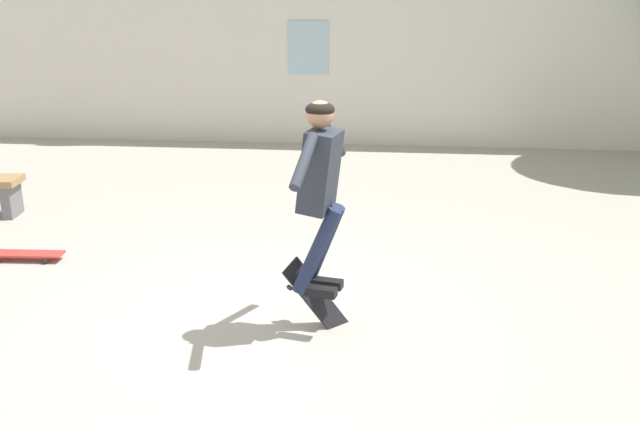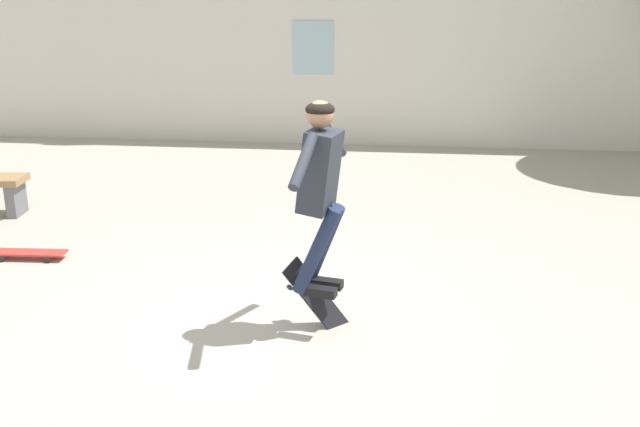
% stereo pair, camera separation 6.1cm
% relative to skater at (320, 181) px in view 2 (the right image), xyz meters
% --- Properties ---
extents(ground_plane, '(40.00, 40.00, 0.00)m').
position_rel_skater_xyz_m(ground_plane, '(-0.42, 0.06, -1.27)').
color(ground_plane, '#A39E93').
extents(building_backdrop, '(16.47, 0.52, 6.02)m').
position_rel_skater_xyz_m(building_backdrop, '(-0.44, 7.37, 1.15)').
color(building_backdrop, beige).
rests_on(building_backdrop, ground_plane).
extents(skater, '(0.43, 1.19, 1.53)m').
position_rel_skater_xyz_m(skater, '(0.00, 0.00, 0.00)').
color(skater, '#282D38').
extents(skateboard_flipping, '(0.56, 0.28, 0.74)m').
position_rel_skater_xyz_m(skateboard_flipping, '(-0.03, 0.08, -1.04)').
color(skateboard_flipping, black).
extents(skateboard_resting, '(0.79, 0.25, 0.08)m').
position_rel_skater_xyz_m(skateboard_resting, '(-3.17, 1.25, -1.20)').
color(skateboard_resting, red).
rests_on(skateboard_resting, ground_plane).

